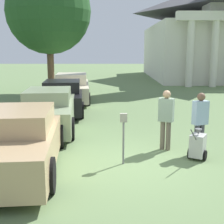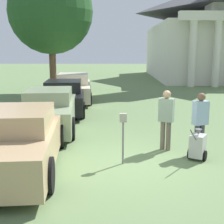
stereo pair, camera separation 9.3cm
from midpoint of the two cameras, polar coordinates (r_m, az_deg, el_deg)
The scene contains 11 objects.
ground_plane at distance 8.14m, azimuth 3.59°, elevation -9.48°, with size 120.00×120.00×0.00m, color #607A4C.
parked_car_tan at distance 8.02m, azimuth -17.13°, elevation -4.91°, with size 2.35×5.03×1.51m.
parked_car_sage at distance 11.69m, azimuth -11.61°, elevation 0.35°, with size 2.24×5.08×1.50m.
parked_car_black at distance 14.81m, azimuth -9.14°, elevation 2.67°, with size 2.27×4.93×1.50m.
parked_car_cream at distance 18.09m, azimuth -7.48°, elevation 4.32°, with size 2.38×5.43×1.58m.
parking_meter at distance 7.88m, azimuth 1.80°, elevation -3.11°, with size 0.18×0.09×1.32m.
person_worker at distance 9.12m, azimuth 9.58°, elevation -0.76°, with size 0.47×0.38×1.76m.
person_supervisor at distance 9.04m, azimuth 15.53°, elevation -1.26°, with size 0.47×0.36×1.73m.
equipment_cart at distance 8.64m, azimuth 15.11°, elevation -5.92°, with size 0.66×0.95×1.00m.
church at distance 34.31m, azimuth 15.61°, elevation 14.35°, with size 9.71×17.40×21.26m.
shade_tree at distance 21.28m, azimuth -11.62°, elevation 17.55°, with size 5.41×5.41×8.01m.
Camera 1 is at (-0.55, -7.60, 2.88)m, focal length 50.00 mm.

